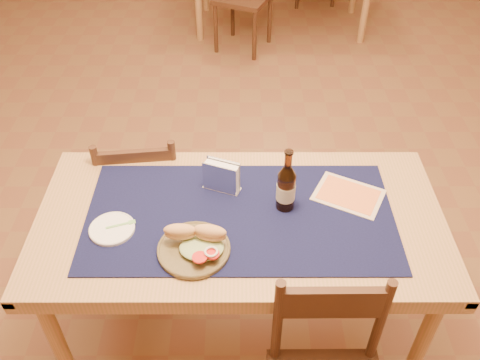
{
  "coord_description": "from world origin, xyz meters",
  "views": [
    {
      "loc": [
        -0.0,
        -2.19,
        2.18
      ],
      "look_at": [
        0.0,
        -0.7,
        0.85
      ],
      "focal_mm": 38.0,
      "sensor_mm": 36.0,
      "label": 1
    }
  ],
  "objects_px": {
    "main_table": "(240,230)",
    "chair_main_far": "(144,192)",
    "beer_bottle": "(286,187)",
    "napkin_holder": "(222,177)",
    "sandwich_plate": "(196,245)"
  },
  "relations": [
    {
      "from": "main_table",
      "to": "chair_main_far",
      "type": "height_order",
      "value": "chair_main_far"
    },
    {
      "from": "chair_main_far",
      "to": "beer_bottle",
      "type": "height_order",
      "value": "beer_bottle"
    },
    {
      "from": "beer_bottle",
      "to": "napkin_holder",
      "type": "bearing_deg",
      "value": 157.39
    },
    {
      "from": "beer_bottle",
      "to": "napkin_holder",
      "type": "xyz_separation_m",
      "value": [
        -0.25,
        0.11,
        -0.04
      ]
    },
    {
      "from": "chair_main_far",
      "to": "main_table",
      "type": "bearing_deg",
      "value": -44.66
    },
    {
      "from": "chair_main_far",
      "to": "beer_bottle",
      "type": "xyz_separation_m",
      "value": [
        0.66,
        -0.43,
        0.42
      ]
    },
    {
      "from": "main_table",
      "to": "napkin_holder",
      "type": "xyz_separation_m",
      "value": [
        -0.07,
        0.15,
        0.15
      ]
    },
    {
      "from": "main_table",
      "to": "sandwich_plate",
      "type": "height_order",
      "value": "sandwich_plate"
    },
    {
      "from": "chair_main_far",
      "to": "beer_bottle",
      "type": "distance_m",
      "value": 0.89
    },
    {
      "from": "main_table",
      "to": "beer_bottle",
      "type": "xyz_separation_m",
      "value": [
        0.18,
        0.05,
        0.19
      ]
    },
    {
      "from": "chair_main_far",
      "to": "napkin_holder",
      "type": "height_order",
      "value": "napkin_holder"
    },
    {
      "from": "chair_main_far",
      "to": "sandwich_plate",
      "type": "bearing_deg",
      "value": -63.86
    },
    {
      "from": "napkin_holder",
      "to": "main_table",
      "type": "bearing_deg",
      "value": -63.96
    },
    {
      "from": "main_table",
      "to": "beer_bottle",
      "type": "distance_m",
      "value": 0.27
    },
    {
      "from": "sandwich_plate",
      "to": "beer_bottle",
      "type": "height_order",
      "value": "beer_bottle"
    }
  ]
}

